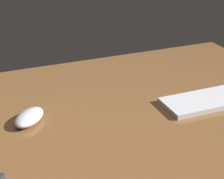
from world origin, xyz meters
The scene contains 2 objects.
desk centered at (0.00, 0.00, 1.00)cm, with size 140.00×84.00×2.00cm, color brown.
computer_mouse centered at (-22.34, 1.56, 3.58)cm, with size 11.55×6.66×3.17cm, color silver.
Camera 1 is at (-34.26, -91.57, 56.78)cm, focal length 58.59 mm.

